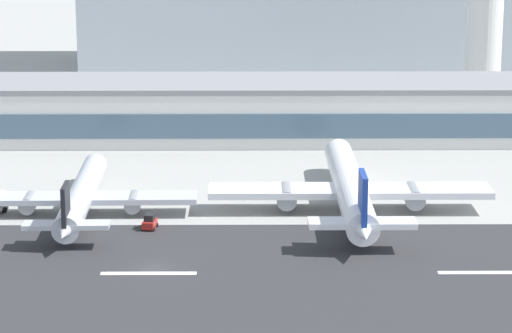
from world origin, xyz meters
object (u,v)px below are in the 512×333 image
(terminal_building, at_px, (229,110))
(service_baggage_tug_0, at_px, (150,222))
(airliner_black_tail_gate_0, at_px, (80,198))
(airliner_navy_tail_gate_1, at_px, (350,190))

(terminal_building, relative_size, service_baggage_tug_0, 52.36)
(terminal_building, relative_size, airliner_black_tail_gate_0, 4.22)
(airliner_navy_tail_gate_1, bearing_deg, terminal_building, 20.13)
(service_baggage_tug_0, bearing_deg, terminal_building, -2.10)
(terminal_building, xyz_separation_m, airliner_navy_tail_gate_1, (18.64, -51.12, -2.09))
(terminal_building, xyz_separation_m, airliner_black_tail_gate_0, (-20.79, -52.68, -2.70))
(airliner_navy_tail_gate_1, bearing_deg, airliner_black_tail_gate_0, 92.37)
(airliner_black_tail_gate_0, height_order, airliner_navy_tail_gate_1, airliner_navy_tail_gate_1)
(airliner_black_tail_gate_0, relative_size, service_baggage_tug_0, 12.42)
(terminal_building, xyz_separation_m, service_baggage_tug_0, (-10.24, -59.30, -4.45))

